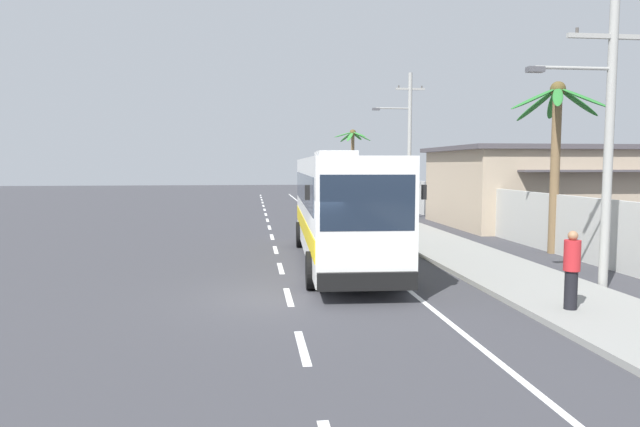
{
  "coord_description": "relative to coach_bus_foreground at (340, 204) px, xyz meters",
  "views": [
    {
      "loc": [
        -0.89,
        -14.08,
        3.38
      ],
      "look_at": [
        1.41,
        5.03,
        1.7
      ],
      "focal_mm": 31.56,
      "sensor_mm": 36.0,
      "label": 1
    }
  ],
  "objects": [
    {
      "name": "boundary_wall",
      "position": [
        8.5,
        8.94,
        -0.89
      ],
      "size": [
        0.24,
        60.0,
        2.25
      ],
      "primitive_type": "cube",
      "color": "#B2B2AD",
      "rests_on": "ground"
    },
    {
      "name": "palm_second",
      "position": [
        8.37,
        0.92,
        2.46
      ],
      "size": [
        3.92,
        3.68,
        6.47
      ],
      "color": "brown",
      "rests_on": "ground"
    },
    {
      "name": "roadside_building",
      "position": [
        13.31,
        10.31,
        0.18
      ],
      "size": [
        11.89,
        9.63,
        4.35
      ],
      "color": "tan",
      "rests_on": "ground"
    },
    {
      "name": "pedestrian_near_kerb",
      "position": [
        4.61,
        9.72,
        -0.96
      ],
      "size": [
        0.36,
        0.36,
        1.75
      ],
      "rotation": [
        0.0,
        0.0,
        1.21
      ],
      "color": "#2D7A47",
      "rests_on": "sidewalk_kerb"
    },
    {
      "name": "pedestrian_far_walk",
      "position": [
        4.08,
        -7.51,
        -0.94
      ],
      "size": [
        0.36,
        0.36,
        1.77
      ],
      "rotation": [
        0.0,
        0.0,
        4.3
      ],
      "color": "black",
      "rests_on": "sidewalk_kerb"
    },
    {
      "name": "ground_plane",
      "position": [
        -2.1,
        -5.06,
        -2.01
      ],
      "size": [
        160.0,
        160.0,
        0.0
      ],
      "primitive_type": "plane",
      "color": "#3A3A3F"
    },
    {
      "name": "motorcycle_beside_bus",
      "position": [
        1.63,
        8.2,
        -1.38
      ],
      "size": [
        0.56,
        1.96,
        1.55
      ],
      "color": "black",
      "rests_on": "ground"
    },
    {
      "name": "utility_pole_mid",
      "position": [
        6.56,
        14.74,
        2.76
      ],
      "size": [
        3.24,
        0.24,
        8.95
      ],
      "color": "#9E9E99",
      "rests_on": "ground"
    },
    {
      "name": "sidewalk_kerb",
      "position": [
        4.7,
        4.94,
        -1.94
      ],
      "size": [
        3.2,
        90.0,
        0.14
      ],
      "primitive_type": "cube",
      "color": "gray",
      "rests_on": "ground"
    },
    {
      "name": "utility_pole_nearest",
      "position": [
        6.4,
        -5.06,
        2.35
      ],
      "size": [
        3.65,
        0.24,
        8.13
      ],
      "color": "#9E9E99",
      "rests_on": "ground"
    },
    {
      "name": "coach_bus_foreground",
      "position": [
        0.0,
        0.0,
        0.0
      ],
      "size": [
        3.3,
        12.32,
        3.87
      ],
      "color": "white",
      "rests_on": "ground"
    },
    {
      "name": "lane_markings",
      "position": [
        -0.03,
        9.6,
        -2.01
      ],
      "size": [
        3.43,
        71.0,
        0.01
      ],
      "color": "white",
      "rests_on": "ground"
    },
    {
      "name": "palm_nearest",
      "position": [
        5.95,
        30.52,
        2.63
      ],
      "size": [
        3.39,
        3.06,
        6.5
      ],
      "color": "brown",
      "rests_on": "ground"
    },
    {
      "name": "pedestrian_midwalk",
      "position": [
        4.92,
        10.96,
        -0.98
      ],
      "size": [
        0.36,
        0.36,
        1.7
      ],
      "rotation": [
        0.0,
        0.0,
        6.07
      ],
      "color": "navy",
      "rests_on": "sidewalk_kerb"
    }
  ]
}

